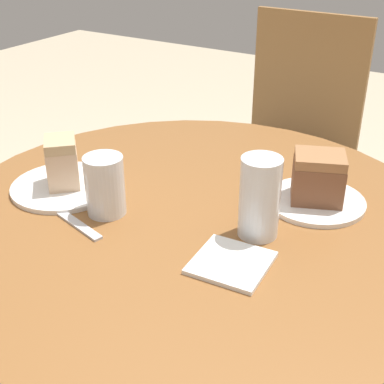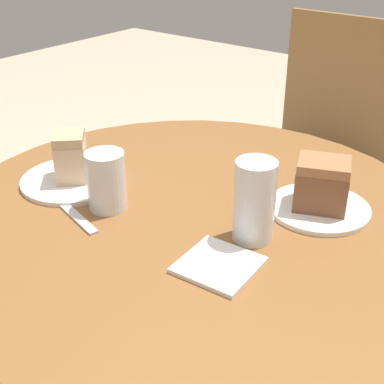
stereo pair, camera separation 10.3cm
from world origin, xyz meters
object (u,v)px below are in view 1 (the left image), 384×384
glass_water (259,202)px  chair (288,158)px  cake_slice_near (62,162)px  cake_slice_far (318,177)px  glass_lemonade (105,188)px  plate_far (315,201)px  plate_near (65,186)px

glass_water → chair: bearing=107.6°
cake_slice_near → cake_slice_far: bearing=24.4°
glass_lemonade → plate_far: bearing=36.4°
plate_near → cake_slice_far: cake_slice_far is taller
plate_far → chair: bearing=114.8°
cake_slice_far → cake_slice_near: bearing=-155.6°
chair → cake_slice_far: chair is taller
chair → glass_lemonade: 1.00m
plate_far → plate_near: bearing=-155.6°
plate_far → cake_slice_near: 0.52m
chair → glass_lemonade: bearing=-89.5°
plate_near → cake_slice_far: 0.52m
chair → plate_near: 0.97m
plate_near → plate_far: (0.47, 0.21, 0.00)m
chair → plate_near: size_ratio=4.37×
plate_near → chair: bearing=81.0°
cake_slice_near → glass_water: bearing=6.9°
chair → plate_far: (0.33, -0.71, 0.26)m
chair → plate_near: bearing=-98.1°
glass_water → plate_far: bearing=72.8°
glass_water → plate_near: bearing=-173.1°
cake_slice_far → glass_lemonade: 0.42m
chair → glass_lemonade: chair is taller
cake_slice_near → chair: bearing=81.0°
cake_slice_far → chair: bearing=114.8°
chair → cake_slice_near: bearing=-98.1°
cake_slice_far → glass_water: 0.17m
glass_water → cake_slice_near: bearing=-173.1°
chair → cake_slice_near: size_ratio=9.57×
cake_slice_far → glass_water: size_ratio=0.81×
plate_far → glass_water: glass_water is taller
plate_near → glass_water: (0.42, 0.05, 0.06)m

